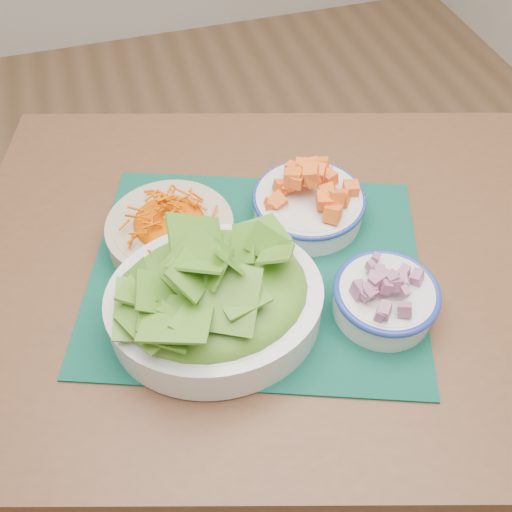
{
  "coord_description": "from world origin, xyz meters",
  "views": [
    {
      "loc": [
        -0.03,
        -0.64,
        1.43
      ],
      "look_at": [
        0.12,
        -0.12,
        0.78
      ],
      "focal_mm": 40.0,
      "sensor_mm": 36.0,
      "label": 1
    }
  ],
  "objects_px": {
    "lettuce_bowl": "(214,293)",
    "onion_bowl": "(386,295)",
    "table": "(312,298)",
    "placemat": "(256,269)",
    "carrot_bowl": "(170,226)",
    "squash_bowl": "(309,197)"
  },
  "relations": [
    {
      "from": "table",
      "to": "placemat",
      "type": "bearing_deg",
      "value": -164.7
    },
    {
      "from": "table",
      "to": "lettuce_bowl",
      "type": "relative_size",
      "value": 3.95
    },
    {
      "from": "placemat",
      "to": "lettuce_bowl",
      "type": "height_order",
      "value": "lettuce_bowl"
    },
    {
      "from": "table",
      "to": "carrot_bowl",
      "type": "bearing_deg",
      "value": 173.13
    },
    {
      "from": "table",
      "to": "squash_bowl",
      "type": "height_order",
      "value": "squash_bowl"
    },
    {
      "from": "onion_bowl",
      "to": "carrot_bowl",
      "type": "bearing_deg",
      "value": 140.73
    },
    {
      "from": "table",
      "to": "placemat",
      "type": "xyz_separation_m",
      "value": [
        -0.1,
        0.0,
        0.11
      ]
    },
    {
      "from": "lettuce_bowl",
      "to": "squash_bowl",
      "type": "bearing_deg",
      "value": 45.15
    },
    {
      "from": "carrot_bowl",
      "to": "lettuce_bowl",
      "type": "height_order",
      "value": "lettuce_bowl"
    },
    {
      "from": "table",
      "to": "lettuce_bowl",
      "type": "bearing_deg",
      "value": -142.34
    },
    {
      "from": "placemat",
      "to": "onion_bowl",
      "type": "distance_m",
      "value": 0.2
    },
    {
      "from": "squash_bowl",
      "to": "onion_bowl",
      "type": "distance_m",
      "value": 0.21
    },
    {
      "from": "onion_bowl",
      "to": "placemat",
      "type": "bearing_deg",
      "value": 140.3
    },
    {
      "from": "lettuce_bowl",
      "to": "onion_bowl",
      "type": "bearing_deg",
      "value": -6.5
    },
    {
      "from": "placemat",
      "to": "lettuce_bowl",
      "type": "bearing_deg",
      "value": -117.81
    },
    {
      "from": "carrot_bowl",
      "to": "squash_bowl",
      "type": "bearing_deg",
      "value": -1.68
    },
    {
      "from": "squash_bowl",
      "to": "lettuce_bowl",
      "type": "bearing_deg",
      "value": -141.45
    },
    {
      "from": "table",
      "to": "placemat",
      "type": "height_order",
      "value": "placemat"
    },
    {
      "from": "squash_bowl",
      "to": "lettuce_bowl",
      "type": "relative_size",
      "value": 0.59
    },
    {
      "from": "placemat",
      "to": "carrot_bowl",
      "type": "bearing_deg",
      "value": 161.71
    },
    {
      "from": "squash_bowl",
      "to": "table",
      "type": "bearing_deg",
      "value": -99.31
    },
    {
      "from": "placemat",
      "to": "carrot_bowl",
      "type": "height_order",
      "value": "carrot_bowl"
    }
  ]
}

